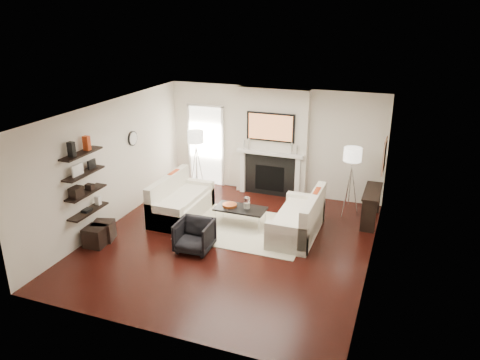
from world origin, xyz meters
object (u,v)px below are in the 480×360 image
(armchair, at_px, (194,234))
(ottoman_near, at_px, (104,231))
(loveseat_right_base, at_px, (296,225))
(lamp_right_shade, at_px, (353,154))
(lamp_left_shade, at_px, (196,137))
(coffee_table, at_px, (240,209))
(loveseat_left_base, at_px, (182,208))

(armchair, distance_m, ottoman_near, 1.97)
(loveseat_right_base, relative_size, lamp_right_shade, 4.50)
(lamp_right_shade, bearing_deg, armchair, -132.82)
(loveseat_right_base, height_order, armchair, armchair)
(loveseat_right_base, height_order, ottoman_near, loveseat_right_base)
(armchair, bearing_deg, lamp_left_shade, 112.15)
(coffee_table, bearing_deg, loveseat_right_base, 0.08)
(loveseat_right_base, xyz_separation_m, lamp_right_shade, (0.87, 1.42, 1.24))
(loveseat_right_base, relative_size, coffee_table, 1.64)
(lamp_left_shade, distance_m, ottoman_near, 3.45)
(lamp_left_shade, xyz_separation_m, lamp_right_shade, (3.90, -0.12, 0.00))
(loveseat_left_base, distance_m, loveseat_right_base, 2.67)
(loveseat_left_base, distance_m, lamp_right_shade, 4.02)
(lamp_right_shade, bearing_deg, loveseat_right_base, -121.47)
(loveseat_right_base, distance_m, ottoman_near, 3.99)
(coffee_table, bearing_deg, armchair, -108.49)
(loveseat_left_base, height_order, ottoman_near, loveseat_left_base)
(armchair, bearing_deg, loveseat_left_base, 123.38)
(coffee_table, height_order, armchair, armchair)
(loveseat_left_base, bearing_deg, ottoman_near, -121.46)
(lamp_right_shade, bearing_deg, coffee_table, -146.14)
(loveseat_left_base, xyz_separation_m, coffee_table, (1.42, 0.01, 0.19))
(armchair, relative_size, ottoman_near, 1.72)
(armchair, height_order, lamp_left_shade, lamp_left_shade)
(lamp_right_shade, relative_size, ottoman_near, 1.00)
(coffee_table, bearing_deg, lamp_left_shade, 138.97)
(loveseat_left_base, height_order, armchair, armchair)
(lamp_left_shade, bearing_deg, armchair, -65.47)
(loveseat_right_base, relative_size, lamp_left_shade, 4.50)
(loveseat_left_base, xyz_separation_m, ottoman_near, (-0.98, -1.60, -0.01))
(loveseat_right_base, distance_m, lamp_right_shade, 2.08)
(ottoman_near, bearing_deg, lamp_left_shade, 78.90)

